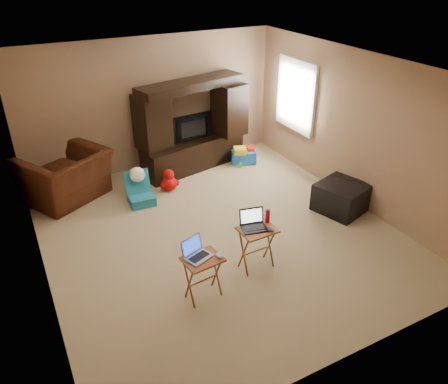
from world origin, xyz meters
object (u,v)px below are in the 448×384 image
tray_table_right (257,248)px  water_bottle (268,216)px  laptop_left (199,250)px  mouse_right (271,229)px  tray_table_left (203,278)px  child_rocker (141,189)px  ottoman (341,197)px  recliner (66,176)px  television (194,128)px  plush_toy (169,180)px  entertainment_center (193,126)px  mouse_left (219,256)px  laptop_right (254,221)px  push_toy (244,155)px

tray_table_right → water_bottle: water_bottle is taller
laptop_left → water_bottle: 1.15m
mouse_right → tray_table_left: bearing=-175.6°
child_rocker → ottoman: (2.87, -1.74, -0.04)m
recliner → television: bearing=152.7°
mouse_right → child_rocker: bearing=111.3°
television → tray_table_left: bearing=61.6°
recliner → water_bottle: 3.73m
plush_toy → mouse_right: (0.37, -2.72, 0.44)m
television → plush_toy: bearing=32.6°
entertainment_center → tray_table_left: entertainment_center is taller
mouse_left → laptop_right: bearing=23.5°
child_rocker → mouse_left: mouse_left is taller
child_rocker → tray_table_right: 2.52m
tray_table_right → laptop_left: bearing=-171.3°
push_toy → tray_table_left: size_ratio=0.84×
laptop_right → mouse_right: (0.17, -0.14, -0.09)m
child_rocker → push_toy: child_rocker is taller
entertainment_center → water_bottle: bearing=-108.4°
recliner → tray_table_left: 3.49m
mouse_left → mouse_right: size_ratio=0.95×
tray_table_right → laptop_left: size_ratio=2.01×
water_bottle → mouse_right: bearing=-109.3°
mouse_left → recliner: bearing=109.3°
child_rocker → mouse_left: (0.14, -2.64, 0.34)m
push_toy → television: bearing=-173.5°
entertainment_center → tray_table_left: size_ratio=3.61×
entertainment_center → tray_table_left: bearing=-124.8°
television → laptop_right: bearing=74.1°
mouse_right → push_toy: bearing=65.9°
tray_table_right → water_bottle: (0.20, 0.08, 0.40)m
plush_toy → water_bottle: water_bottle is taller
ottoman → mouse_right: size_ratio=5.78×
ottoman → tray_table_left: 3.04m
tray_table_left → laptop_left: size_ratio=1.91×
plush_toy → laptop_right: size_ratio=1.28×
entertainment_center → laptop_left: bearing=-125.4°
push_toy → tray_table_right: size_ratio=0.80×
entertainment_center → tray_table_right: (-0.55, -3.26, -0.56)m
television → mouse_right: 3.37m
tray_table_left → laptop_right: (0.85, 0.22, 0.44)m
mouse_right → entertainment_center: bearing=83.0°
laptop_right → water_bottle: size_ratio=1.70×
push_toy → ottoman: bearing=-55.4°
television → ottoman: 3.04m
tray_table_left → laptop_right: 0.98m
tray_table_left → laptop_left: 0.42m
plush_toy → laptop_left: laptop_left is taller
tray_table_right → laptop_right: (-0.04, 0.02, 0.43)m
push_toy → child_rocker: bearing=-144.2°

